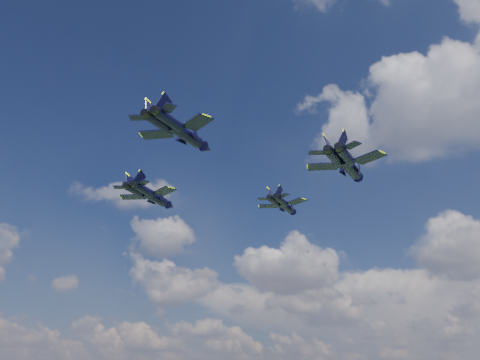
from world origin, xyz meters
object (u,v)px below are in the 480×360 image
at_px(jet_left, 156,198).
at_px(jet_slot, 187,135).
at_px(jet_right, 350,168).
at_px(jet_lead, 286,207).

bearing_deg(jet_left, jet_slot, -45.49).
height_order(jet_left, jet_right, jet_left).
relative_size(jet_lead, jet_left, 0.84).
bearing_deg(jet_slot, jet_left, 139.06).
height_order(jet_lead, jet_slot, jet_slot).
bearing_deg(jet_right, jet_lead, 136.91).
relative_size(jet_left, jet_right, 0.96).
distance_m(jet_left, jet_right, 42.47).
bearing_deg(jet_lead, jet_left, -140.99).
distance_m(jet_right, jet_slot, 29.31).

